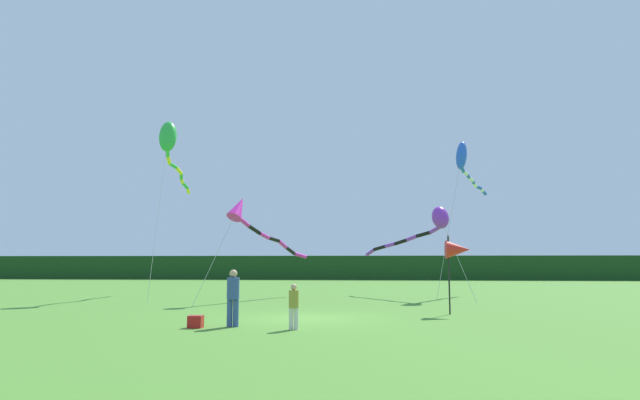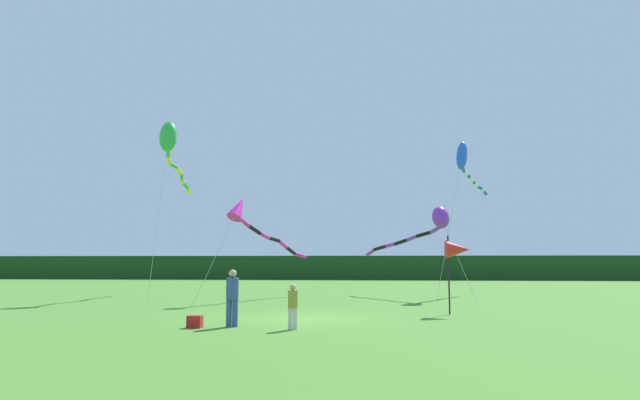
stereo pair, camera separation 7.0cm
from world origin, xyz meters
The scene contains 10 objects.
ground_plane centered at (0.00, 0.00, 0.00)m, with size 120.00×120.00×0.00m, color #4C842D.
distant_treeline centered at (0.00, 45.00, 1.35)m, with size 108.00×3.16×2.70m, color #193D19.
person_adult centered at (-1.86, -2.71, 0.96)m, with size 0.38×0.38×1.71m.
person_child centered at (0.07, -3.26, 0.73)m, with size 0.29×0.29×1.31m.
cooler_box centered at (-2.89, -3.07, 0.18)m, with size 0.42×0.34×0.36m, color red.
banner_flag_pole centered at (5.58, 1.98, 2.39)m, with size 0.90×0.70×2.94m.
kite_green centered at (-8.92, 10.47, 8.61)m, with size 1.55×9.35×9.83m.
kite_purple centered at (5.50, 10.41, 3.99)m, with size 5.38×7.04×4.95m.
kite_blue centered at (7.93, 13.92, 7.89)m, with size 4.32×7.80×9.13m.
kite_magenta centered at (-3.71, 7.83, 4.15)m, with size 4.00×9.09×5.28m.
Camera 1 is at (2.32, -19.55, 1.93)m, focal length 31.36 mm.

